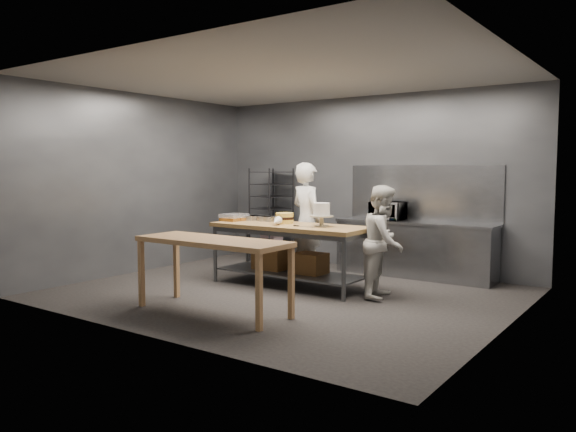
# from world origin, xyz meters

# --- Properties ---
(ground) EXTENTS (6.00, 6.00, 0.00)m
(ground) POSITION_xyz_m (0.00, 0.00, 0.00)
(ground) COLOR black
(ground) RESTS_ON ground
(back_wall) EXTENTS (6.00, 0.04, 3.00)m
(back_wall) POSITION_xyz_m (0.00, 2.50, 1.50)
(back_wall) COLOR #4C4F54
(back_wall) RESTS_ON ground
(work_table) EXTENTS (2.40, 0.90, 0.92)m
(work_table) POSITION_xyz_m (-0.25, 0.44, 0.57)
(work_table) COLOR olive
(work_table) RESTS_ON ground
(near_counter) EXTENTS (2.00, 0.70, 0.90)m
(near_counter) POSITION_xyz_m (-0.09, -1.37, 0.81)
(near_counter) COLOR olive
(near_counter) RESTS_ON ground
(back_counter) EXTENTS (2.60, 0.60, 0.90)m
(back_counter) POSITION_xyz_m (1.00, 2.18, 0.45)
(back_counter) COLOR slate
(back_counter) RESTS_ON ground
(splashback_panel) EXTENTS (2.60, 0.02, 0.90)m
(splashback_panel) POSITION_xyz_m (1.00, 2.48, 1.35)
(splashback_panel) COLOR slate
(splashback_panel) RESTS_ON back_counter
(speed_rack) EXTENTS (0.71, 0.75, 1.75)m
(speed_rack) POSITION_xyz_m (-1.83, 2.10, 0.86)
(speed_rack) COLOR black
(speed_rack) RESTS_ON ground
(chef_behind) EXTENTS (0.79, 0.66, 1.84)m
(chef_behind) POSITION_xyz_m (-0.36, 1.09, 0.92)
(chef_behind) COLOR white
(chef_behind) RESTS_ON ground
(chef_right) EXTENTS (0.71, 0.84, 1.52)m
(chef_right) POSITION_xyz_m (1.24, 0.56, 0.76)
(chef_right) COLOR silver
(chef_right) RESTS_ON ground
(microwave) EXTENTS (0.54, 0.37, 0.30)m
(microwave) POSITION_xyz_m (0.52, 2.18, 1.05)
(microwave) COLOR black
(microwave) RESTS_ON back_counter
(frosted_cake_stand) EXTENTS (0.34, 0.34, 0.34)m
(frosted_cake_stand) POSITION_xyz_m (0.32, 0.44, 1.13)
(frosted_cake_stand) COLOR #ABA389
(frosted_cake_stand) RESTS_ON work_table
(layer_cake) EXTENTS (0.27, 0.27, 0.16)m
(layer_cake) POSITION_xyz_m (-0.38, 0.52, 1.00)
(layer_cake) COLOR #F9DB4F
(layer_cake) RESTS_ON work_table
(cake_pans) EXTENTS (0.63, 0.32, 0.07)m
(cake_pans) POSITION_xyz_m (-0.98, 0.67, 0.96)
(cake_pans) COLOR gray
(cake_pans) RESTS_ON work_table
(piping_bag) EXTENTS (0.28, 0.39, 0.12)m
(piping_bag) POSITION_xyz_m (-0.29, 0.17, 0.98)
(piping_bag) COLOR white
(piping_bag) RESTS_ON work_table
(offset_spatula) EXTENTS (0.36, 0.02, 0.02)m
(offset_spatula) POSITION_xyz_m (0.09, 0.26, 0.93)
(offset_spatula) COLOR slate
(offset_spatula) RESTS_ON work_table
(pastry_clamshells) EXTENTS (0.32, 0.38, 0.11)m
(pastry_clamshells) POSITION_xyz_m (-1.30, 0.41, 0.98)
(pastry_clamshells) COLOR brown
(pastry_clamshells) RESTS_ON work_table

